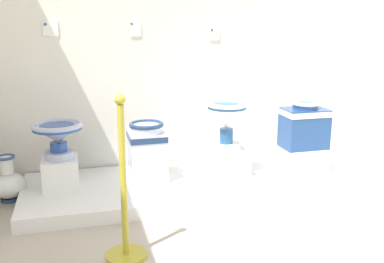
# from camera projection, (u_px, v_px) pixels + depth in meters

# --- Properties ---
(wall_back) EXTENTS (3.62, 0.06, 2.84)m
(wall_back) POSITION_uv_depth(u_px,v_px,m) (176.00, 23.00, 4.05)
(wall_back) COLOR silver
(wall_back) RESTS_ON ground_plane
(display_platform) EXTENTS (2.83, 1.00, 0.11)m
(display_platform) POSITION_uv_depth(u_px,v_px,m) (191.00, 184.00, 3.87)
(display_platform) COLOR white
(display_platform) RESTS_ON ground_plane
(plinth_block_pale_glazed) EXTENTS (0.28, 0.29, 0.25)m
(plinth_block_pale_glazed) POSITION_uv_depth(u_px,v_px,m) (61.00, 173.00, 3.63)
(plinth_block_pale_glazed) COLOR white
(plinth_block_pale_glazed) RESTS_ON display_platform
(antique_toilet_pale_glazed) EXTENTS (0.40, 0.40, 0.30)m
(antique_toilet_pale_glazed) POSITION_uv_depth(u_px,v_px,m) (58.00, 134.00, 3.55)
(antique_toilet_pale_glazed) COLOR #A9B6D5
(antique_toilet_pale_glazed) RESTS_ON plinth_block_pale_glazed
(plinth_block_central_ornate) EXTENTS (0.31, 0.35, 0.08)m
(plinth_block_central_ornate) POSITION_uv_depth(u_px,v_px,m) (148.00, 174.00, 3.85)
(plinth_block_central_ornate) COLOR white
(plinth_block_central_ornate) RESTS_ON display_platform
(antique_toilet_central_ornate) EXTENTS (0.31, 0.32, 0.42)m
(antique_toilet_central_ornate) POSITION_uv_depth(u_px,v_px,m) (147.00, 145.00, 3.78)
(antique_toilet_central_ornate) COLOR silver
(antique_toilet_central_ornate) RESTS_ON plinth_block_central_ornate
(plinth_block_slender_white) EXTENTS (0.36, 0.29, 0.23)m
(plinth_block_slender_white) POSITION_uv_depth(u_px,v_px,m) (226.00, 162.00, 3.94)
(plinth_block_slender_white) COLOR white
(plinth_block_slender_white) RESTS_ON display_platform
(antique_toilet_slender_white) EXTENTS (0.35, 0.35, 0.43)m
(antique_toilet_slender_white) POSITION_uv_depth(u_px,v_px,m) (227.00, 118.00, 3.84)
(antique_toilet_slender_white) COLOR white
(antique_toilet_slender_white) RESTS_ON plinth_block_slender_white
(plinth_block_squat_floral) EXTENTS (0.36, 0.32, 0.22)m
(plinth_block_squat_floral) POSITION_uv_depth(u_px,v_px,m) (302.00, 159.00, 4.05)
(plinth_block_squat_floral) COLOR white
(plinth_block_squat_floral) RESTS_ON display_platform
(antique_toilet_squat_floral) EXTENTS (0.39, 0.28, 0.43)m
(antique_toilet_squat_floral) POSITION_uv_depth(u_px,v_px,m) (304.00, 124.00, 3.97)
(antique_toilet_squat_floral) COLOR navy
(antique_toilet_squat_floral) RESTS_ON plinth_block_squat_floral
(info_placard_first) EXTENTS (0.13, 0.01, 0.12)m
(info_placard_first) POSITION_uv_depth(u_px,v_px,m) (50.00, 29.00, 3.76)
(info_placard_first) COLOR white
(info_placard_second) EXTENTS (0.10, 0.01, 0.13)m
(info_placard_second) POSITION_uv_depth(u_px,v_px,m) (135.00, 28.00, 3.94)
(info_placard_second) COLOR white
(info_placard_third) EXTENTS (0.09, 0.01, 0.12)m
(info_placard_third) POSITION_uv_depth(u_px,v_px,m) (215.00, 34.00, 4.13)
(info_placard_third) COLOR white
(decorative_vase_corner) EXTENTS (0.28, 0.28, 0.39)m
(decorative_vase_corner) POSITION_uv_depth(u_px,v_px,m) (8.00, 183.00, 3.62)
(decorative_vase_corner) COLOR navy
(decorative_vase_corner) RESTS_ON ground_plane
(stanchion_post_near_left) EXTENTS (0.26, 0.26, 1.04)m
(stanchion_post_near_left) POSITION_uv_depth(u_px,v_px,m) (125.00, 211.00, 2.72)
(stanchion_post_near_left) COLOR gold
(stanchion_post_near_left) RESTS_ON ground_plane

